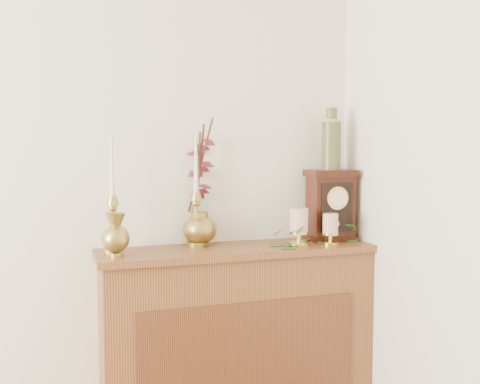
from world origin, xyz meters
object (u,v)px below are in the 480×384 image
object	(u,v)px
ceramic_vase	(331,142)
bud_vase	(116,236)
candlestick_center	(196,210)
candlestick_left	(113,215)
mantel_clock	(331,206)
ginger_jar	(200,188)

from	to	relation	value
ceramic_vase	bud_vase	bearing A→B (deg)	-173.30
candlestick_center	bud_vase	bearing A→B (deg)	-159.18
candlestick_left	mantel_clock	bearing A→B (deg)	0.74
candlestick_center	mantel_clock	world-z (taller)	candlestick_center
mantel_clock	ginger_jar	bearing A→B (deg)	174.40
candlestick_center	ceramic_vase	distance (m)	0.71
bud_vase	mantel_clock	xyz separation A→B (m)	(1.01, 0.12, 0.07)
candlestick_left	ginger_jar	size ratio (longest dim) A/B	0.86
candlestick_center	ceramic_vase	bearing A→B (deg)	-1.73
candlestick_center	mantel_clock	xyz separation A→B (m)	(0.65, -0.02, -0.00)
ginger_jar	ceramic_vase	world-z (taller)	ceramic_vase
ginger_jar	ceramic_vase	bearing A→B (deg)	-7.29
candlestick_left	ginger_jar	distance (m)	0.42
bud_vase	ceramic_vase	world-z (taller)	ceramic_vase
candlestick_center	ceramic_vase	world-z (taller)	ceramic_vase
candlestick_center	mantel_clock	distance (m)	0.65
candlestick_center	bud_vase	size ratio (longest dim) A/B	2.81
candlestick_left	ceramic_vase	size ratio (longest dim) A/B	1.70
ginger_jar	mantel_clock	distance (m)	0.63
bud_vase	ginger_jar	distance (m)	0.47
bud_vase	ceramic_vase	distance (m)	1.08
bud_vase	ginger_jar	xyz separation A→B (m)	(0.40, 0.20, 0.17)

